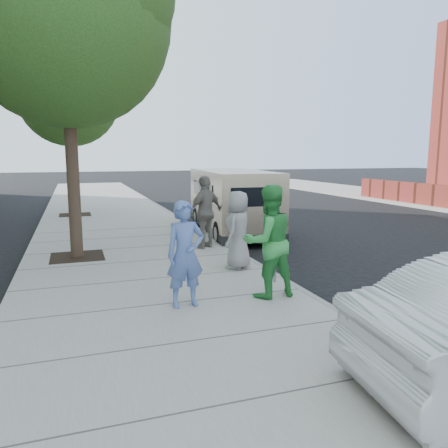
{
  "coord_description": "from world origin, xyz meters",
  "views": [
    {
      "loc": [
        -2.3,
        -8.14,
        2.52
      ],
      "look_at": [
        0.59,
        0.24,
        1.1
      ],
      "focal_mm": 35.0,
      "sensor_mm": 36.0,
      "label": 1
    }
  ],
  "objects_px": {
    "van": "(232,200)",
    "person_officer": "(185,254)",
    "person_striped_polo": "(206,212)",
    "parking_meter": "(276,234)",
    "person_gray_shirt": "(238,230)",
    "tree_far": "(70,91)",
    "person_green_shirt": "(268,241)",
    "tree_near": "(66,12)"
  },
  "relations": [
    {
      "from": "van",
      "to": "person_officer",
      "type": "bearing_deg",
      "value": -110.19
    },
    {
      "from": "parking_meter",
      "to": "person_gray_shirt",
      "type": "height_order",
      "value": "person_gray_shirt"
    },
    {
      "from": "tree_near",
      "to": "parking_meter",
      "type": "height_order",
      "value": "tree_near"
    },
    {
      "from": "tree_far",
      "to": "parking_meter",
      "type": "height_order",
      "value": "tree_far"
    },
    {
      "from": "tree_near",
      "to": "van",
      "type": "height_order",
      "value": "tree_near"
    },
    {
      "from": "tree_far",
      "to": "person_officer",
      "type": "distance_m",
      "value": 12.42
    },
    {
      "from": "parking_meter",
      "to": "person_officer",
      "type": "bearing_deg",
      "value": -137.71
    },
    {
      "from": "person_officer",
      "to": "tree_far",
      "type": "bearing_deg",
      "value": 92.97
    },
    {
      "from": "person_gray_shirt",
      "to": "person_striped_polo",
      "type": "relative_size",
      "value": 0.88
    },
    {
      "from": "tree_near",
      "to": "person_officer",
      "type": "distance_m",
      "value": 6.32
    },
    {
      "from": "person_striped_polo",
      "to": "van",
      "type": "bearing_deg",
      "value": -151.6
    },
    {
      "from": "tree_near",
      "to": "parking_meter",
      "type": "bearing_deg",
      "value": -44.49
    },
    {
      "from": "van",
      "to": "person_green_shirt",
      "type": "distance_m",
      "value": 6.75
    },
    {
      "from": "van",
      "to": "tree_near",
      "type": "bearing_deg",
      "value": -146.92
    },
    {
      "from": "person_officer",
      "to": "person_striped_polo",
      "type": "height_order",
      "value": "person_striped_polo"
    },
    {
      "from": "person_striped_polo",
      "to": "person_gray_shirt",
      "type": "bearing_deg",
      "value": 62.89
    },
    {
      "from": "person_officer",
      "to": "person_striped_polo",
      "type": "xyz_separation_m",
      "value": [
        1.55,
        4.07,
        0.09
      ]
    },
    {
      "from": "tree_far",
      "to": "person_striped_polo",
      "type": "xyz_separation_m",
      "value": [
        3.09,
        -7.62,
        -3.81
      ]
    },
    {
      "from": "person_green_shirt",
      "to": "person_striped_polo",
      "type": "distance_m",
      "value": 4.06
    },
    {
      "from": "person_striped_polo",
      "to": "parking_meter",
      "type": "bearing_deg",
      "value": 67.12
    },
    {
      "from": "tree_near",
      "to": "person_striped_polo",
      "type": "bearing_deg",
      "value": -0.36
    },
    {
      "from": "person_gray_shirt",
      "to": "person_striped_polo",
      "type": "xyz_separation_m",
      "value": [
        -0.06,
        2.16,
        0.11
      ]
    },
    {
      "from": "van",
      "to": "person_officer",
      "type": "height_order",
      "value": "van"
    },
    {
      "from": "van",
      "to": "person_striped_polo",
      "type": "relative_size",
      "value": 3.02
    },
    {
      "from": "tree_near",
      "to": "person_gray_shirt",
      "type": "xyz_separation_m",
      "value": [
        3.15,
        -2.18,
        -4.58
      ]
    },
    {
      "from": "van",
      "to": "person_striped_polo",
      "type": "distance_m",
      "value": 2.94
    },
    {
      "from": "tree_near",
      "to": "person_striped_polo",
      "type": "relative_size",
      "value": 4.07
    },
    {
      "from": "parking_meter",
      "to": "tree_near",
      "type": "bearing_deg",
      "value": 156.97
    },
    {
      "from": "parking_meter",
      "to": "person_green_shirt",
      "type": "xyz_separation_m",
      "value": [
        -0.47,
        -0.7,
        0.03
      ]
    },
    {
      "from": "tree_far",
      "to": "person_officer",
      "type": "height_order",
      "value": "tree_far"
    },
    {
      "from": "person_green_shirt",
      "to": "person_gray_shirt",
      "type": "xyz_separation_m",
      "value": [
        0.19,
        1.89,
        -0.13
      ]
    },
    {
      "from": "parking_meter",
      "to": "van",
      "type": "xyz_separation_m",
      "value": [
        1.25,
        5.82,
        0.01
      ]
    },
    {
      "from": "tree_near",
      "to": "person_green_shirt",
      "type": "height_order",
      "value": "tree_near"
    },
    {
      "from": "tree_near",
      "to": "parking_meter",
      "type": "xyz_separation_m",
      "value": [
        3.43,
        -3.37,
        -4.49
      ]
    },
    {
      "from": "person_officer",
      "to": "person_green_shirt",
      "type": "xyz_separation_m",
      "value": [
        1.42,
        0.02,
        0.11
      ]
    },
    {
      "from": "van",
      "to": "person_gray_shirt",
      "type": "xyz_separation_m",
      "value": [
        -1.54,
        -4.63,
        -0.11
      ]
    },
    {
      "from": "tree_near",
      "to": "parking_meter",
      "type": "relative_size",
      "value": 6.01
    },
    {
      "from": "tree_far",
      "to": "person_gray_shirt",
      "type": "relative_size",
      "value": 4.0
    },
    {
      "from": "tree_near",
      "to": "person_green_shirt",
      "type": "relative_size",
      "value": 4.0
    },
    {
      "from": "person_officer",
      "to": "parking_meter",
      "type": "bearing_deg",
      "value": 16.27
    },
    {
      "from": "tree_near",
      "to": "van",
      "type": "distance_m",
      "value": 6.93
    },
    {
      "from": "person_gray_shirt",
      "to": "parking_meter",
      "type": "bearing_deg",
      "value": 55.82
    }
  ]
}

